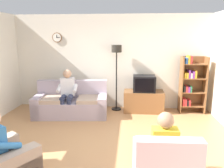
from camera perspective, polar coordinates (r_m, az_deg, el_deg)
ground_plane at (r=4.44m, az=-3.43°, el=-15.94°), size 12.00×12.00×0.00m
back_wall_assembly at (r=6.61m, az=-0.27°, el=5.65°), size 6.20×0.17×2.70m
couch at (r=6.14m, az=-10.30°, el=-4.95°), size 1.97×1.06×0.90m
tv_stand at (r=6.40m, az=8.00°, el=-4.34°), size 1.10×0.56×0.59m
tv at (r=6.25m, az=8.14°, el=0.11°), size 0.60×0.49×0.44m
bookshelf at (r=6.54m, az=19.38°, el=0.12°), size 0.68×0.36×1.58m
floor_lamp at (r=6.28m, az=1.15°, el=6.22°), size 0.28×0.28×1.85m
person_on_couch at (r=5.95m, az=-11.31°, el=-1.67°), size 0.54×0.56×1.24m
person_in_left_armchair at (r=3.61m, az=-26.22°, el=-13.45°), size 0.61×0.64×1.12m
person_in_right_armchair at (r=3.28m, az=12.85°, el=-15.05°), size 0.52×0.54×1.12m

